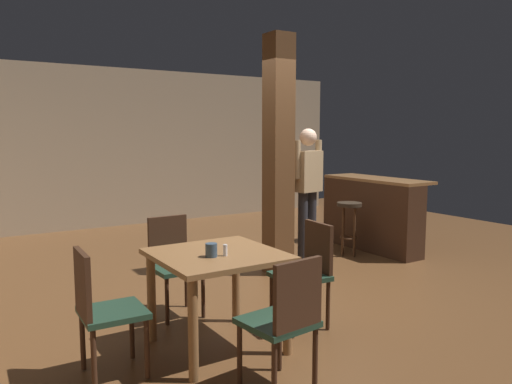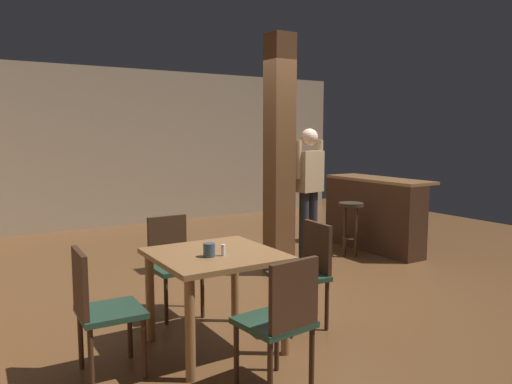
{
  "view_description": "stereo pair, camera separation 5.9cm",
  "coord_description": "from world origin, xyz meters",
  "px_view_note": "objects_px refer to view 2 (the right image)",
  "views": [
    {
      "loc": [
        -3.25,
        -4.35,
        1.67
      ],
      "look_at": [
        -0.59,
        -0.14,
        1.08
      ],
      "focal_mm": 35.0,
      "sensor_mm": 36.0,
      "label": 1
    },
    {
      "loc": [
        -3.2,
        -4.39,
        1.67
      ],
      "look_at": [
        -0.59,
        -0.14,
        1.08
      ],
      "focal_mm": 35.0,
      "sensor_mm": 36.0,
      "label": 2
    }
  ],
  "objects_px": {
    "standing_person": "(309,187)",
    "chair_west": "(99,306)",
    "napkin_cup": "(209,250)",
    "chair_south": "(282,317)",
    "bar_stool_near": "(351,216)",
    "chair_north": "(173,260)",
    "dining_table": "(215,269)",
    "bar_counter": "(373,213)",
    "salt_shaker": "(223,250)",
    "chair_east": "(306,269)"
  },
  "relations": [
    {
      "from": "salt_shaker",
      "to": "standing_person",
      "type": "bearing_deg",
      "value": 38.31
    },
    {
      "from": "chair_south",
      "to": "salt_shaker",
      "type": "relative_size",
      "value": 10.3
    },
    {
      "from": "napkin_cup",
      "to": "dining_table",
      "type": "bearing_deg",
      "value": 43.9
    },
    {
      "from": "chair_east",
      "to": "napkin_cup",
      "type": "height_order",
      "value": "chair_east"
    },
    {
      "from": "dining_table",
      "to": "chair_west",
      "type": "distance_m",
      "value": 0.9
    },
    {
      "from": "chair_south",
      "to": "standing_person",
      "type": "distance_m",
      "value": 3.11
    },
    {
      "from": "dining_table",
      "to": "standing_person",
      "type": "height_order",
      "value": "standing_person"
    },
    {
      "from": "standing_person",
      "to": "chair_west",
      "type": "bearing_deg",
      "value": -152.83
    },
    {
      "from": "chair_north",
      "to": "salt_shaker",
      "type": "height_order",
      "value": "chair_north"
    },
    {
      "from": "bar_counter",
      "to": "salt_shaker",
      "type": "bearing_deg",
      "value": -151.18
    },
    {
      "from": "standing_person",
      "to": "bar_counter",
      "type": "xyz_separation_m",
      "value": [
        1.36,
        0.26,
        -0.48
      ]
    },
    {
      "from": "chair_west",
      "to": "chair_south",
      "type": "xyz_separation_m",
      "value": [
        0.93,
        -0.82,
        0.0
      ]
    },
    {
      "from": "chair_north",
      "to": "standing_person",
      "type": "distance_m",
      "value": 2.19
    },
    {
      "from": "standing_person",
      "to": "bar_counter",
      "type": "height_order",
      "value": "standing_person"
    },
    {
      "from": "napkin_cup",
      "to": "standing_person",
      "type": "height_order",
      "value": "standing_person"
    },
    {
      "from": "chair_east",
      "to": "bar_stool_near",
      "type": "xyz_separation_m",
      "value": [
        2.03,
        1.67,
        0.04
      ]
    },
    {
      "from": "standing_person",
      "to": "napkin_cup",
      "type": "bearing_deg",
      "value": -143.55
    },
    {
      "from": "chair_north",
      "to": "napkin_cup",
      "type": "bearing_deg",
      "value": -95.71
    },
    {
      "from": "bar_counter",
      "to": "bar_stool_near",
      "type": "distance_m",
      "value": 0.52
    },
    {
      "from": "dining_table",
      "to": "standing_person",
      "type": "bearing_deg",
      "value": 36.06
    },
    {
      "from": "dining_table",
      "to": "standing_person",
      "type": "distance_m",
      "value": 2.56
    },
    {
      "from": "bar_counter",
      "to": "chair_west",
      "type": "bearing_deg",
      "value": -157.65
    },
    {
      "from": "chair_east",
      "to": "salt_shaker",
      "type": "bearing_deg",
      "value": -172.95
    },
    {
      "from": "dining_table",
      "to": "chair_west",
      "type": "relative_size",
      "value": 1.04
    },
    {
      "from": "chair_west",
      "to": "salt_shaker",
      "type": "xyz_separation_m",
      "value": [
        0.9,
        -0.1,
        0.29
      ]
    },
    {
      "from": "standing_person",
      "to": "bar_counter",
      "type": "distance_m",
      "value": 1.46
    },
    {
      "from": "standing_person",
      "to": "dining_table",
      "type": "bearing_deg",
      "value": -143.94
    },
    {
      "from": "chair_south",
      "to": "dining_table",
      "type": "bearing_deg",
      "value": 92.82
    },
    {
      "from": "chair_west",
      "to": "salt_shaker",
      "type": "relative_size",
      "value": 10.3
    },
    {
      "from": "salt_shaker",
      "to": "chair_north",
      "type": "bearing_deg",
      "value": 90.31
    },
    {
      "from": "bar_stool_near",
      "to": "chair_north",
      "type": "bearing_deg",
      "value": -164.88
    },
    {
      "from": "chair_north",
      "to": "bar_stool_near",
      "type": "relative_size",
      "value": 1.22
    },
    {
      "from": "chair_south",
      "to": "bar_stool_near",
      "type": "xyz_separation_m",
      "value": [
        2.85,
        2.49,
        0.04
      ]
    },
    {
      "from": "chair_east",
      "to": "chair_south",
      "type": "distance_m",
      "value": 1.17
    },
    {
      "from": "bar_stool_near",
      "to": "chair_east",
      "type": "bearing_deg",
      "value": -140.57
    },
    {
      "from": "salt_shaker",
      "to": "standing_person",
      "type": "xyz_separation_m",
      "value": [
        2.04,
        1.61,
        0.2
      ]
    },
    {
      "from": "napkin_cup",
      "to": "chair_south",
      "type": "bearing_deg",
      "value": -79.62
    },
    {
      "from": "dining_table",
      "to": "chair_north",
      "type": "xyz_separation_m",
      "value": [
        0.0,
        0.87,
        -0.12
      ]
    },
    {
      "from": "napkin_cup",
      "to": "standing_person",
      "type": "relative_size",
      "value": 0.06
    },
    {
      "from": "chair_north",
      "to": "napkin_cup",
      "type": "relative_size",
      "value": 8.73
    },
    {
      "from": "napkin_cup",
      "to": "bar_counter",
      "type": "bearing_deg",
      "value": 27.73
    },
    {
      "from": "chair_west",
      "to": "chair_south",
      "type": "bearing_deg",
      "value": -41.38
    },
    {
      "from": "napkin_cup",
      "to": "salt_shaker",
      "type": "relative_size",
      "value": 1.18
    },
    {
      "from": "chair_east",
      "to": "standing_person",
      "type": "xyz_separation_m",
      "value": [
        1.18,
        1.5,
        0.5
      ]
    },
    {
      "from": "chair_west",
      "to": "chair_north",
      "type": "bearing_deg",
      "value": 44.83
    },
    {
      "from": "salt_shaker",
      "to": "standing_person",
      "type": "distance_m",
      "value": 2.61
    },
    {
      "from": "chair_west",
      "to": "salt_shaker",
      "type": "height_order",
      "value": "chair_west"
    },
    {
      "from": "chair_west",
      "to": "standing_person",
      "type": "bearing_deg",
      "value": 27.17
    },
    {
      "from": "chair_east",
      "to": "salt_shaker",
      "type": "xyz_separation_m",
      "value": [
        -0.86,
        -0.11,
        0.29
      ]
    },
    {
      "from": "chair_north",
      "to": "chair_west",
      "type": "distance_m",
      "value": 1.26
    }
  ]
}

